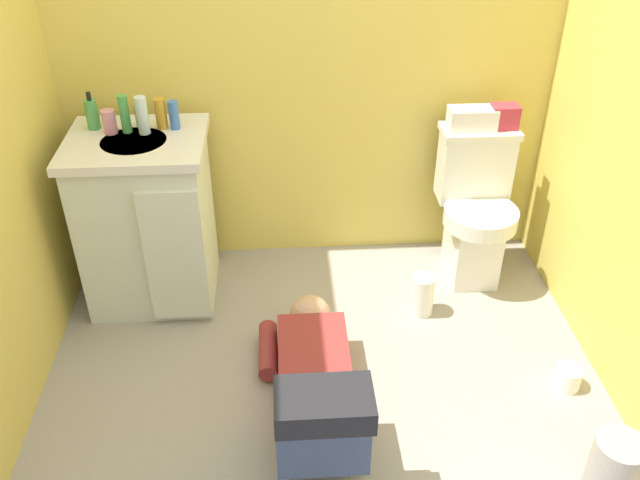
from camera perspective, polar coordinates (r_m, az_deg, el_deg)
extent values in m
cube|color=gray|center=(2.91, 0.22, -11.60)|extent=(2.82, 2.92, 0.04)
cube|color=#DCC353|center=(3.16, -1.05, 18.10)|extent=(2.48, 0.08, 2.40)
cube|color=silver|center=(3.41, 12.82, -0.26)|extent=(0.22, 0.30, 0.38)
cylinder|color=silver|center=(3.27, 13.49, 1.92)|extent=(0.35, 0.35, 0.08)
cube|color=silver|center=(3.34, 13.03, 6.12)|extent=(0.34, 0.17, 0.34)
cube|color=silver|center=(3.26, 13.44, 8.99)|extent=(0.36, 0.19, 0.03)
cube|color=silver|center=(3.21, -14.38, 1.38)|extent=(0.56, 0.48, 0.78)
cube|color=silver|center=(3.02, -15.46, 7.96)|extent=(0.60, 0.52, 0.04)
cylinder|color=silver|center=(3.00, -15.51, 7.71)|extent=(0.28, 0.28, 0.05)
cube|color=silver|center=(2.98, -12.20, -1.45)|extent=(0.26, 0.03, 0.66)
cylinder|color=silver|center=(3.11, -15.25, 10.24)|extent=(0.02, 0.02, 0.10)
cube|color=maroon|center=(2.79, -0.49, -11.00)|extent=(0.29, 0.52, 0.17)
sphere|color=tan|center=(3.03, -0.86, -6.48)|extent=(0.19, 0.19, 0.19)
cube|color=#404F71|center=(2.48, 0.01, -15.29)|extent=(0.31, 0.28, 0.20)
cube|color=#404F71|center=(2.30, 0.25, -15.95)|extent=(0.31, 0.12, 0.32)
cube|color=black|center=(2.14, 0.35, -13.83)|extent=(0.31, 0.19, 0.09)
cylinder|color=maroon|center=(2.93, -4.44, -9.29)|extent=(0.08, 0.30, 0.08)
cube|color=silver|center=(3.22, 12.81, 10.04)|extent=(0.22, 0.11, 0.10)
cube|color=#B22D3F|center=(3.27, 15.39, 10.08)|extent=(0.12, 0.09, 0.11)
cylinder|color=#4BA053|center=(3.13, -18.79, 10.07)|extent=(0.06, 0.06, 0.13)
cylinder|color=black|center=(3.10, -19.07, 11.47)|extent=(0.02, 0.02, 0.04)
cylinder|color=pink|center=(3.07, -17.48, 9.57)|extent=(0.06, 0.06, 0.10)
cylinder|color=#47A14B|center=(3.05, -16.27, 10.25)|extent=(0.04, 0.04, 0.17)
cylinder|color=silver|center=(3.02, -14.87, 10.21)|extent=(0.05, 0.05, 0.17)
cylinder|color=gold|center=(3.05, -13.37, 10.42)|extent=(0.05, 0.05, 0.14)
cylinder|color=#3D6DBE|center=(3.04, -12.31, 10.34)|extent=(0.04, 0.04, 0.13)
cylinder|color=#A39A93|center=(2.60, 23.64, -17.53)|extent=(0.17, 0.17, 0.28)
cylinder|color=white|center=(3.18, 8.66, -4.61)|extent=(0.11, 0.11, 0.20)
cylinder|color=white|center=(2.99, 20.28, -10.90)|extent=(0.11, 0.11, 0.10)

